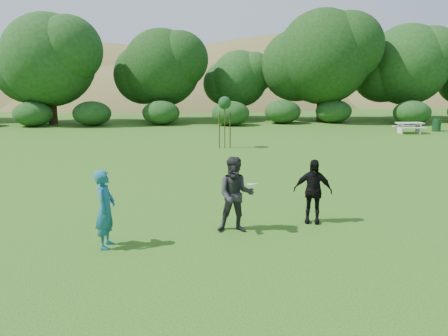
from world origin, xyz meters
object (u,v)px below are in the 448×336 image
(player_grey, at_px, (236,195))
(player_black, at_px, (313,191))
(player_teal, at_px, (105,209))
(picnic_table, at_px, (410,126))
(sapling, at_px, (225,104))
(trash_can_near, at_px, (437,125))

(player_grey, height_order, player_black, player_grey)
(player_teal, height_order, picnic_table, player_teal)
(player_black, bearing_deg, sapling, 112.55)
(trash_can_near, relative_size, picnic_table, 0.50)
(player_black, relative_size, trash_can_near, 1.95)
(player_teal, relative_size, trash_can_near, 2.04)
(player_teal, bearing_deg, player_black, -69.40)
(player_grey, distance_m, picnic_table, 23.59)
(player_black, xyz_separation_m, picnic_table, (11.67, 18.51, -0.36))
(player_teal, distance_m, player_grey, 3.19)
(picnic_table, bearing_deg, player_grey, -125.81)
(trash_can_near, height_order, sapling, sapling)
(player_grey, relative_size, picnic_table, 1.08)
(player_teal, distance_m, picnic_table, 26.16)
(trash_can_near, distance_m, picnic_table, 2.78)
(sapling, bearing_deg, picnic_table, 23.35)
(trash_can_near, xyz_separation_m, sapling, (-15.87, -6.83, 1.97))
(player_teal, distance_m, sapling, 14.76)
(sapling, bearing_deg, player_black, -82.67)
(player_black, distance_m, picnic_table, 21.88)
(player_teal, relative_size, player_grey, 0.94)
(player_black, height_order, trash_can_near, player_black)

